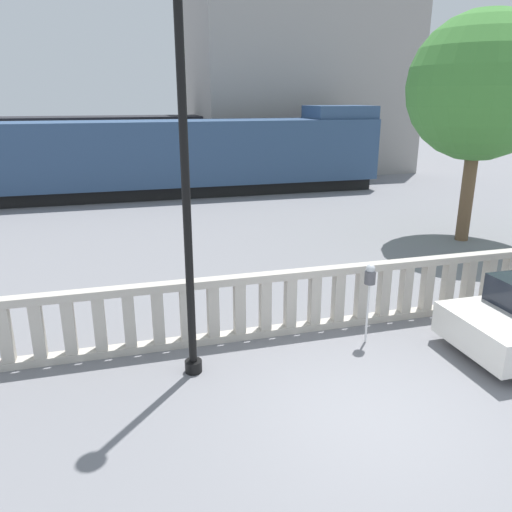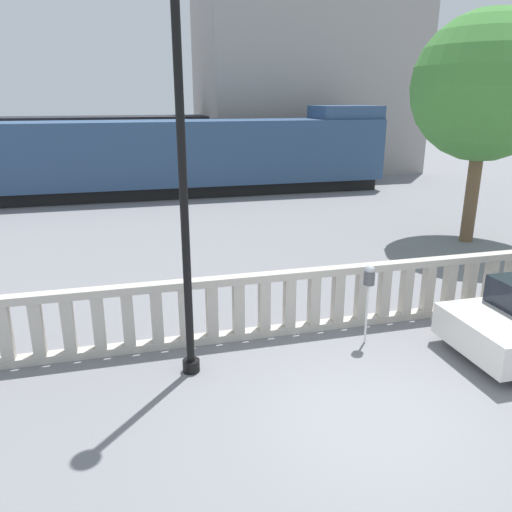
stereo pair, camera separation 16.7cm
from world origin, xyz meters
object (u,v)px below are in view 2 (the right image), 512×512
object	(u,v)px
train_far	(60,146)
parking_meter	(369,280)
train_near	(144,157)
lamppost	(181,135)
tree_left	(486,88)

from	to	relation	value
train_far	parking_meter	bearing A→B (deg)	-71.78
train_near	train_far	distance (m)	8.31
lamppost	train_far	distance (m)	23.33
parking_meter	train_near	xyz separation A→B (m)	(-3.19, 15.54, 0.52)
train_near	train_far	size ratio (longest dim) A/B	0.97
train_near	lamppost	bearing A→B (deg)	-90.22
parking_meter	tree_left	world-z (taller)	tree_left
lamppost	parking_meter	distance (m)	4.15
train_near	train_far	bearing A→B (deg)	120.93
lamppost	train_near	size ratio (longest dim) A/B	0.28
lamppost	tree_left	distance (m)	11.08
lamppost	parking_meter	bearing A→B (deg)	3.23
lamppost	train_far	bearing A→B (deg)	100.45
parking_meter	train_far	distance (m)	23.87
parking_meter	train_far	bearing A→B (deg)	108.22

